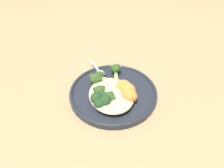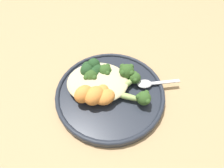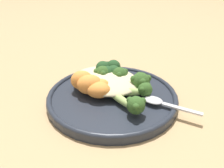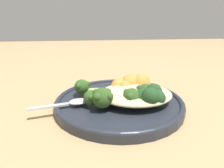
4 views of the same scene
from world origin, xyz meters
name	(u,v)px [view 2 (image 2 of 4)]	position (x,y,z in m)	size (l,w,h in m)	color
ground_plane	(110,97)	(0.00, 0.00, 0.00)	(4.00, 4.00, 0.00)	tan
plate	(110,92)	(0.00, 0.01, 0.01)	(0.30, 0.30, 0.02)	#232833
quinoa_mound	(98,82)	(-0.03, 0.03, 0.04)	(0.17, 0.14, 0.03)	beige
broccoli_stalk_0	(138,97)	(0.07, -0.02, 0.04)	(0.11, 0.05, 0.04)	#9EBC66
broccoli_stalk_1	(128,82)	(0.05, 0.03, 0.04)	(0.10, 0.08, 0.03)	#9EBC66
broccoli_stalk_2	(125,73)	(0.04, 0.05, 0.04)	(0.07, 0.09, 0.04)	#9EBC66
broccoli_stalk_3	(106,74)	(-0.01, 0.05, 0.04)	(0.05, 0.10, 0.04)	#9EBC66
broccoli_stalk_4	(94,79)	(-0.05, 0.03, 0.04)	(0.10, 0.08, 0.04)	#9EBC66
sweet_potato_chunk_0	(102,92)	(-0.02, -0.01, 0.04)	(0.04, 0.04, 0.03)	orange
sweet_potato_chunk_1	(84,94)	(-0.06, -0.02, 0.04)	(0.05, 0.04, 0.05)	orange
sweet_potato_chunk_2	(95,96)	(-0.04, -0.02, 0.04)	(0.06, 0.04, 0.04)	orange
sweet_potato_chunk_3	(105,97)	(-0.01, -0.02, 0.04)	(0.05, 0.04, 0.03)	orange
kale_tuft	(92,69)	(-0.05, 0.06, 0.04)	(0.06, 0.06, 0.04)	#234723
spoon	(149,83)	(0.11, 0.03, 0.03)	(0.12, 0.04, 0.01)	silver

